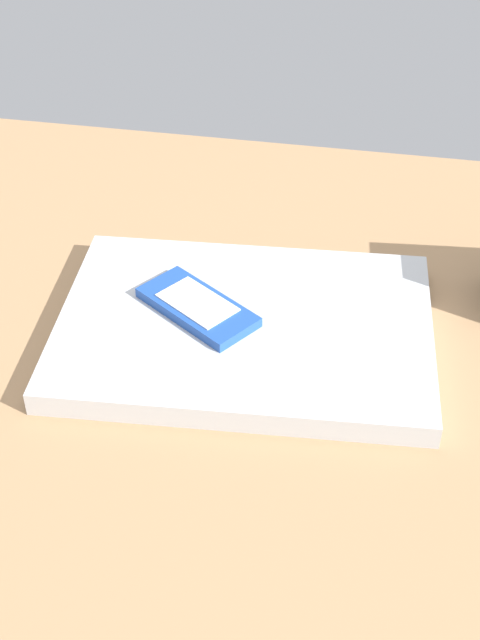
# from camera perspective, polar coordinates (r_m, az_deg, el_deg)

# --- Properties ---
(desk_surface) EXTENTS (1.20, 0.80, 0.03)m
(desk_surface) POSITION_cam_1_polar(r_m,az_deg,el_deg) (0.77, 0.02, -3.00)
(desk_surface) COLOR #9E7751
(desk_surface) RESTS_ON ground
(laptop_closed) EXTENTS (0.35, 0.26, 0.02)m
(laptop_closed) POSITION_cam_1_polar(r_m,az_deg,el_deg) (0.77, -0.00, -0.53)
(laptop_closed) COLOR #B7BABC
(laptop_closed) RESTS_ON desk_surface
(cell_phone_on_laptop) EXTENTS (0.12, 0.11, 0.01)m
(cell_phone_on_laptop) POSITION_cam_1_polar(r_m,az_deg,el_deg) (0.77, -2.82, 0.88)
(cell_phone_on_laptop) COLOR #1E479E
(cell_phone_on_laptop) RESTS_ON laptop_closed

